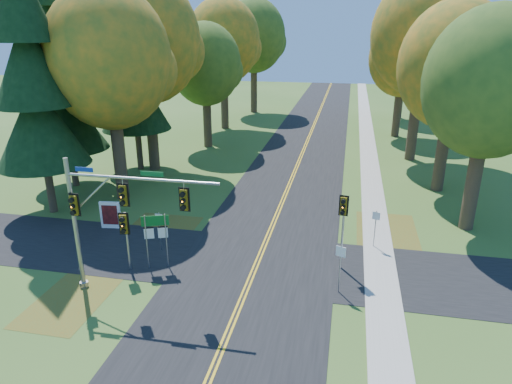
% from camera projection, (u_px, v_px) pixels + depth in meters
% --- Properties ---
extents(ground, '(160.00, 160.00, 0.00)m').
position_uv_depth(ground, '(249.00, 282.00, 21.78)').
color(ground, '#35571E').
rests_on(ground, ground).
extents(road_main, '(8.00, 160.00, 0.02)m').
position_uv_depth(road_main, '(249.00, 282.00, 21.78)').
color(road_main, black).
rests_on(road_main, ground).
extents(road_cross, '(60.00, 6.00, 0.02)m').
position_uv_depth(road_cross, '(257.00, 262.00, 23.62)').
color(road_cross, black).
rests_on(road_cross, ground).
extents(centerline_left, '(0.10, 160.00, 0.01)m').
position_uv_depth(centerline_left, '(247.00, 282.00, 21.79)').
color(centerline_left, gold).
rests_on(centerline_left, road_main).
extents(centerline_right, '(0.10, 160.00, 0.01)m').
position_uv_depth(centerline_right, '(251.00, 282.00, 21.76)').
color(centerline_right, gold).
rests_on(centerline_right, road_main).
extents(sidewalk_east, '(1.60, 160.00, 0.06)m').
position_uv_depth(sidewalk_east, '(383.00, 296.00, 20.60)').
color(sidewalk_east, '#9E998E').
rests_on(sidewalk_east, ground).
extents(leaf_patch_w_near, '(4.00, 6.00, 0.00)m').
position_uv_depth(leaf_patch_w_near, '(156.00, 235.00, 26.68)').
color(leaf_patch_w_near, brown).
rests_on(leaf_patch_w_near, ground).
extents(leaf_patch_e, '(3.50, 8.00, 0.00)m').
position_uv_depth(leaf_patch_e, '(388.00, 240.00, 26.01)').
color(leaf_patch_e, brown).
rests_on(leaf_patch_e, ground).
extents(leaf_patch_w_far, '(3.00, 5.00, 0.00)m').
position_uv_depth(leaf_patch_w_far, '(72.00, 299.00, 20.44)').
color(leaf_patch_w_far, brown).
rests_on(leaf_patch_w_far, ground).
extents(tree_w_a, '(8.00, 8.00, 14.15)m').
position_uv_depth(tree_w_a, '(111.00, 59.00, 29.22)').
color(tree_w_a, '#38281C').
rests_on(tree_w_a, ground).
extents(tree_e_a, '(7.20, 7.20, 12.73)m').
position_uv_depth(tree_e_a, '(491.00, 84.00, 24.71)').
color(tree_e_a, '#38281C').
rests_on(tree_e_a, ground).
extents(tree_w_b, '(8.60, 8.60, 15.38)m').
position_uv_depth(tree_w_b, '(146.00, 41.00, 35.38)').
color(tree_w_b, '#38281C').
rests_on(tree_w_b, ground).
extents(tree_e_b, '(7.60, 7.60, 13.33)m').
position_uv_depth(tree_e_b, '(455.00, 66.00, 30.95)').
color(tree_e_b, '#38281C').
rests_on(tree_e_b, ground).
extents(tree_w_c, '(6.80, 6.80, 11.91)m').
position_uv_depth(tree_w_c, '(206.00, 65.00, 43.32)').
color(tree_w_c, '#38281C').
rests_on(tree_w_c, ground).
extents(tree_e_c, '(8.80, 8.80, 15.79)m').
position_uv_depth(tree_e_c, '(425.00, 36.00, 38.00)').
color(tree_e_c, '#38281C').
rests_on(tree_e_c, ground).
extents(tree_w_d, '(8.20, 8.20, 14.56)m').
position_uv_depth(tree_w_d, '(224.00, 41.00, 50.80)').
color(tree_w_d, '#38281C').
rests_on(tree_w_d, ground).
extents(tree_e_d, '(7.00, 7.00, 12.32)m').
position_uv_depth(tree_e_d, '(404.00, 58.00, 47.39)').
color(tree_e_d, '#38281C').
rests_on(tree_e_d, ground).
extents(tree_w_e, '(8.40, 8.40, 14.97)m').
position_uv_depth(tree_w_e, '(255.00, 36.00, 60.49)').
color(tree_w_e, '#38281C').
rests_on(tree_w_e, ground).
extents(tree_e_e, '(7.80, 7.80, 13.74)m').
position_uv_depth(tree_e_e, '(406.00, 45.00, 56.67)').
color(tree_e_e, '#38281C').
rests_on(tree_e_e, ground).
extents(pine_a, '(5.60, 5.60, 19.48)m').
position_uv_depth(pine_a, '(30.00, 68.00, 26.86)').
color(pine_a, '#38281C').
rests_on(pine_a, ground).
extents(pine_b, '(5.60, 5.60, 17.31)m').
position_uv_depth(pine_b, '(60.00, 76.00, 32.09)').
color(pine_b, '#38281C').
rests_on(pine_b, ground).
extents(pine_c, '(5.60, 5.60, 20.56)m').
position_uv_depth(pine_c, '(130.00, 50.00, 35.59)').
color(pine_c, '#38281C').
rests_on(pine_c, ground).
extents(traffic_mast, '(6.94, 0.62, 6.29)m').
position_uv_depth(traffic_mast, '(108.00, 210.00, 19.66)').
color(traffic_mast, gray).
rests_on(traffic_mast, ground).
extents(east_signal_pole, '(0.46, 0.54, 3.99)m').
position_uv_depth(east_signal_pole, '(343.00, 214.00, 21.90)').
color(east_signal_pole, '#9B9FA4').
rests_on(east_signal_pole, ground).
extents(ped_signal_pole, '(0.50, 0.58, 3.18)m').
position_uv_depth(ped_signal_pole, '(125.00, 228.00, 21.93)').
color(ped_signal_pole, '#979A9F').
rests_on(ped_signal_pole, ground).
extents(route_sign_cluster, '(1.27, 0.51, 2.89)m').
position_uv_depth(route_sign_cluster, '(156.00, 230.00, 22.47)').
color(route_sign_cluster, gray).
rests_on(route_sign_cluster, ground).
extents(info_kiosk, '(1.23, 0.32, 1.69)m').
position_uv_depth(info_kiosk, '(110.00, 215.00, 27.29)').
color(info_kiosk, white).
rests_on(info_kiosk, ground).
extents(reg_sign_e_north, '(0.40, 0.16, 2.17)m').
position_uv_depth(reg_sign_e_north, '(376.00, 222.00, 24.73)').
color(reg_sign_e_north, gray).
rests_on(reg_sign_e_north, ground).
extents(reg_sign_e_south, '(0.44, 0.22, 2.43)m').
position_uv_depth(reg_sign_e_south, '(340.00, 260.00, 20.41)').
color(reg_sign_e_south, gray).
rests_on(reg_sign_e_south, ground).
extents(reg_sign_w, '(0.43, 0.08, 2.23)m').
position_uv_depth(reg_sign_w, '(159.00, 225.00, 24.33)').
color(reg_sign_w, gray).
rests_on(reg_sign_w, ground).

